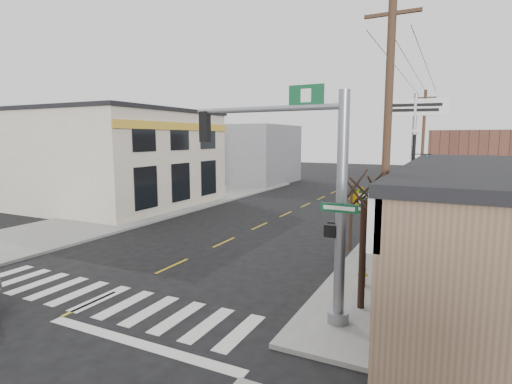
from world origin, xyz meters
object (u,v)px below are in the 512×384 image
at_px(dance_center_sign, 414,127).
at_px(utility_pole_far, 423,147).
at_px(guide_sign, 367,210).
at_px(fire_hydrant, 363,275).
at_px(lamp_post, 414,181).
at_px(utility_pole_near, 386,149).
at_px(traffic_signal_pole, 314,183).
at_px(bare_tree, 365,180).

distance_m(dance_center_sign, utility_pole_far, 6.31).
height_order(guide_sign, utility_pole_far, utility_pole_far).
relative_size(fire_hydrant, lamp_post, 0.13).
height_order(utility_pole_near, utility_pole_far, utility_pole_near).
xyz_separation_m(lamp_post, dance_center_sign, (-0.62, 6.36, 2.45)).
relative_size(traffic_signal_pole, lamp_post, 1.19).
relative_size(bare_tree, utility_pole_near, 0.53).
xyz_separation_m(traffic_signal_pole, guide_sign, (0.13, 6.98, -1.85)).
distance_m(fire_hydrant, utility_pole_near, 4.35).
bearing_deg(traffic_signal_pole, lamp_post, 80.58).
distance_m(traffic_signal_pole, guide_sign, 7.22).
xyz_separation_m(dance_center_sign, bare_tree, (-0.09, -13.47, -1.77)).
distance_m(traffic_signal_pole, dance_center_sign, 14.86).
height_order(traffic_signal_pole, utility_pole_near, utility_pole_near).
bearing_deg(fire_hydrant, guide_sign, 99.45).
height_order(traffic_signal_pole, utility_pole_far, utility_pole_far).
bearing_deg(fire_hydrant, traffic_signal_pole, -104.60).
xyz_separation_m(fire_hydrant, utility_pole_near, (0.71, -0.89, 4.20)).
bearing_deg(dance_center_sign, lamp_post, -92.30).
bearing_deg(guide_sign, fire_hydrant, -57.90).
xyz_separation_m(traffic_signal_pole, fire_hydrant, (0.79, 3.02, -3.36)).
bearing_deg(utility_pole_far, utility_pole_near, -91.73).
distance_m(guide_sign, utility_pole_far, 14.14).
bearing_deg(lamp_post, fire_hydrant, -113.86).
relative_size(guide_sign, lamp_post, 0.55).
xyz_separation_m(fire_hydrant, bare_tree, (0.31, -1.78, 3.37)).
bearing_deg(guide_sign, lamp_post, 61.67).
height_order(fire_hydrant, bare_tree, bare_tree).
height_order(bare_tree, utility_pole_near, utility_pole_near).
bearing_deg(guide_sign, bare_tree, -57.80).
height_order(traffic_signal_pole, lamp_post, traffic_signal_pole).
relative_size(guide_sign, fire_hydrant, 4.22).
bearing_deg(lamp_post, dance_center_sign, 82.53).
distance_m(traffic_signal_pole, utility_pole_far, 20.93).
xyz_separation_m(guide_sign, dance_center_sign, (1.06, 7.72, 3.64)).
bearing_deg(bare_tree, utility_pole_near, 65.36).
bearing_deg(traffic_signal_pole, bare_tree, 51.33).
height_order(guide_sign, bare_tree, bare_tree).
bearing_deg(bare_tree, fire_hydrant, 99.78).
height_order(lamp_post, utility_pole_near, utility_pole_near).
bearing_deg(traffic_signal_pole, utility_pole_far, 89.21).
bearing_deg(utility_pole_near, lamp_post, 89.00).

